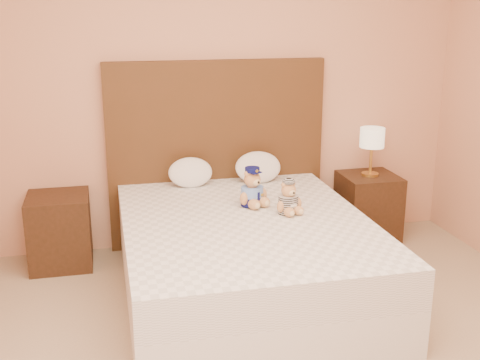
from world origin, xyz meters
name	(u,v)px	position (x,y,z in m)	size (l,w,h in m)	color
room_walls	(283,27)	(0.00, 0.46, 1.81)	(4.04, 4.52, 2.72)	tan
bed	(246,257)	(0.00, 1.20, 0.28)	(1.60, 2.00, 0.55)	white
headboard	(217,154)	(0.00, 2.21, 0.75)	(1.75, 0.08, 1.50)	#482B15
nightstand_left	(60,231)	(-1.25, 2.00, 0.28)	(0.45, 0.45, 0.55)	#3A2012
nightstand_right	(368,207)	(1.25, 2.00, 0.28)	(0.45, 0.45, 0.55)	#3A2012
lamp	(372,140)	(1.25, 2.00, 0.85)	(0.20, 0.20, 0.40)	gold
teddy_police	(252,187)	(0.11, 1.46, 0.69)	(0.24, 0.23, 0.27)	#C0814A
teddy_prisoner	(288,197)	(0.31, 1.25, 0.66)	(0.20, 0.19, 0.23)	#C0814A
pillow_left	(190,171)	(-0.25, 2.03, 0.67)	(0.34, 0.22, 0.24)	white
pillow_right	(258,166)	(0.30, 2.03, 0.68)	(0.37, 0.24, 0.26)	white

